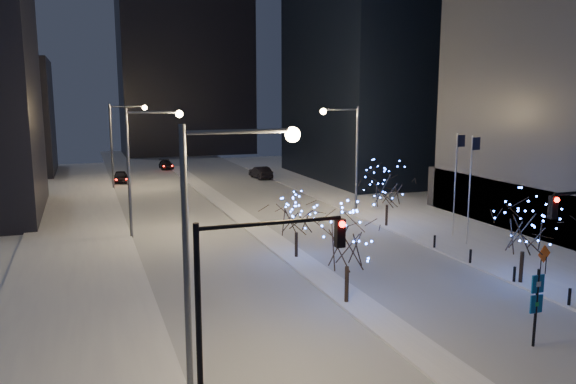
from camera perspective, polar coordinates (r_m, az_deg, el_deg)
name	(u,v)px	position (r m, az deg, el deg)	size (l,w,h in m)	color
ground	(452,376)	(24.22, 16.32, -17.52)	(160.00, 160.00, 0.00)	white
road	(231,210)	(54.86, -5.83, -1.79)	(20.00, 130.00, 0.02)	#ADB3BC
median	(245,219)	(50.12, -4.40, -2.80)	(2.00, 80.00, 0.15)	white
east_sidewalk	(455,231)	(47.86, 16.65, -3.79)	(10.00, 90.00, 0.15)	white
west_sidewalk	(77,268)	(38.68, -20.66, -7.21)	(8.00, 90.00, 0.15)	white
horizon_block	(184,42)	(111.25, -10.48, 14.78)	(24.00, 14.00, 42.00)	black
street_lamp_w_near	(215,223)	(20.08, -7.41, -3.11)	(4.40, 0.56, 10.00)	#595E66
street_lamp_w_mid	(142,154)	(44.54, -14.60, 3.71)	(4.40, 0.56, 10.00)	#595E66
street_lamp_w_far	(120,134)	(69.39, -16.68, 5.67)	(4.40, 0.56, 10.00)	#595E66
street_lamp_east	(348,145)	(52.74, 6.14, 4.81)	(3.90, 0.56, 10.00)	#595E66
traffic_signal_west	(245,286)	(18.80, -4.42, -9.46)	(5.26, 0.43, 7.00)	black
flagpoles	(463,179)	(43.87, 17.38, 1.26)	(1.35, 2.60, 8.00)	silver
bollards	(491,265)	(37.28, 19.94, -6.96)	(0.16, 12.16, 0.90)	black
car_near	(120,177)	(74.62, -16.68, 1.48)	(1.76, 4.36, 1.49)	black
car_mid	(261,172)	(75.21, -2.80, 1.99)	(1.70, 4.87, 1.61)	black
car_far	(166,165)	(86.83, -12.28, 2.72)	(1.82, 4.47, 1.30)	black
holiday_tree_median_near	(348,238)	(29.48, 6.07, -4.72)	(4.23, 4.23, 5.29)	black
holiday_tree_median_far	(296,215)	(37.69, 0.86, -2.33)	(3.55, 3.55, 4.38)	black
holiday_tree_plaza_near	(524,226)	(35.19, 22.88, -3.24)	(5.10, 5.10, 5.18)	black
holiday_tree_plaza_far	(388,186)	(47.47, 10.08, 0.63)	(4.75, 4.75, 5.35)	black
wayfinding_sign	(537,300)	(27.13, 23.94, -9.95)	(0.63, 0.12, 3.56)	black
construction_sign	(544,257)	(37.76, 24.56, -5.99)	(1.12, 0.23, 1.86)	black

